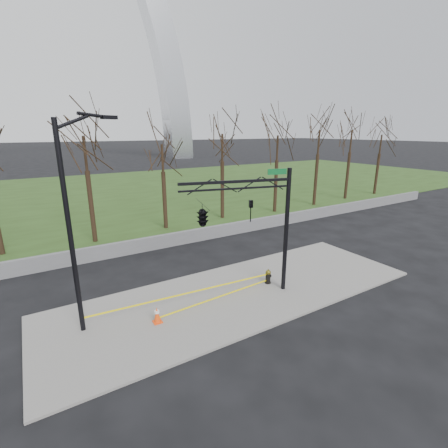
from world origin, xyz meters
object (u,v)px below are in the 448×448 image
fire_hydrant (268,277)px  traffic_cone (157,315)px  traffic_signal_mast (220,214)px  street_light (74,215)px

fire_hydrant → traffic_cone: bearing=159.7°
traffic_signal_mast → traffic_cone: bearing=-159.1°
traffic_cone → traffic_signal_mast: (3.18, 0.36, 3.71)m
traffic_cone → traffic_signal_mast: 4.89m
street_light → traffic_signal_mast: street_light is taller
fire_hydrant → traffic_signal_mast: traffic_signal_mast is taller
traffic_cone → traffic_signal_mast: traffic_signal_mast is taller
traffic_signal_mast → street_light: bearing=-173.3°
traffic_cone → traffic_signal_mast: size_ratio=0.11×
fire_hydrant → street_light: street_light is taller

